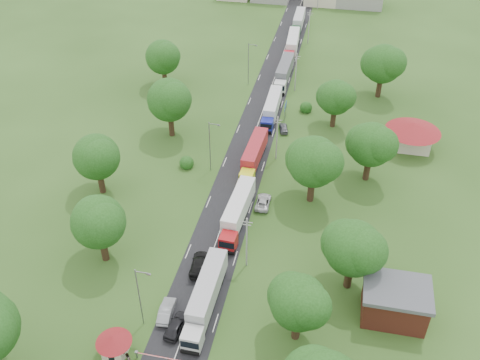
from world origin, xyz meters
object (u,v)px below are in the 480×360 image
(guard_booth, at_px, (114,343))
(truck_0, at_px, (206,296))
(info_sign, at_px, (285,108))
(car_lane_mid, at_px, (167,311))
(car_lane_front, at_px, (177,325))
(boom_barrier, at_px, (161,358))

(guard_booth, bearing_deg, truck_0, 46.13)
(info_sign, bearing_deg, car_lane_mid, -98.79)
(car_lane_front, bearing_deg, guard_booth, 46.84)
(guard_booth, bearing_deg, info_sign, 78.32)
(boom_barrier, relative_size, guard_booth, 2.10)
(guard_booth, bearing_deg, car_lane_front, 38.89)
(car_lane_front, bearing_deg, truck_0, -114.59)
(guard_booth, xyz_separation_m, car_lane_front, (6.20, 5.00, -1.35))
(info_sign, bearing_deg, car_lane_front, -96.43)
(boom_barrier, relative_size, car_lane_mid, 1.96)
(car_lane_mid, bearing_deg, guard_booth, 54.50)
(info_sign, bearing_deg, guard_booth, -101.68)
(truck_0, relative_size, car_lane_mid, 3.17)
(info_sign, xyz_separation_m, car_lane_mid, (-8.20, -53.00, -2.22))
(guard_booth, height_order, truck_0, truck_0)
(guard_booth, relative_size, info_sign, 1.07)
(info_sign, height_order, truck_0, truck_0)
(guard_booth, bearing_deg, boom_barrier, 0.01)
(info_sign, relative_size, car_lane_front, 0.85)
(truck_0, xyz_separation_m, car_lane_front, (-2.74, -4.30, -1.38))
(guard_booth, relative_size, car_lane_front, 0.92)
(boom_barrier, relative_size, info_sign, 2.25)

